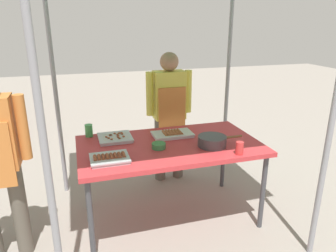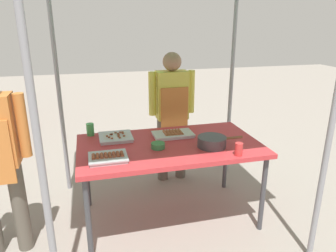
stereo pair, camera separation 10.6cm
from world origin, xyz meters
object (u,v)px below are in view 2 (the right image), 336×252
(tray_pork_links, at_px, (108,157))
(cooking_wok, at_px, (212,141))
(drink_cup_by_wok, at_px, (239,149))
(drink_cup_near_edge, at_px, (90,130))
(vendor_woman, at_px, (172,108))
(stall_table, at_px, (169,149))
(tray_grilled_sausages, at_px, (173,134))
(condiment_bowl, at_px, (158,146))
(tray_meat_skewers, at_px, (116,137))

(tray_pork_links, height_order, cooking_wok, cooking_wok)
(cooking_wok, relative_size, drink_cup_by_wok, 3.84)
(drink_cup_near_edge, xyz_separation_m, vendor_woman, (0.90, 0.36, 0.05))
(stall_table, height_order, drink_cup_near_edge, drink_cup_near_edge)
(tray_pork_links, xyz_separation_m, vendor_woman, (0.78, 0.96, 0.09))
(tray_grilled_sausages, distance_m, drink_cup_by_wok, 0.69)
(vendor_woman, bearing_deg, condiment_bowl, 67.31)
(stall_table, bearing_deg, tray_grilled_sausages, 65.42)
(drink_cup_near_edge, height_order, vendor_woman, vendor_woman)
(tray_meat_skewers, xyz_separation_m, vendor_woman, (0.68, 0.52, 0.10))
(cooking_wok, relative_size, drink_cup_near_edge, 3.48)
(tray_pork_links, distance_m, condiment_bowl, 0.45)
(stall_table, relative_size, cooking_wok, 3.92)
(cooking_wok, bearing_deg, tray_pork_links, -176.86)
(drink_cup_near_edge, bearing_deg, stall_table, -30.52)
(drink_cup_by_wok, bearing_deg, cooking_wok, 121.46)
(tray_grilled_sausages, relative_size, tray_meat_skewers, 1.26)
(cooking_wok, bearing_deg, tray_meat_skewers, 153.28)
(drink_cup_near_edge, bearing_deg, tray_meat_skewers, -34.91)
(tray_grilled_sausages, bearing_deg, vendor_woman, 75.83)
(stall_table, xyz_separation_m, tray_grilled_sausages, (0.08, 0.18, 0.07))
(stall_table, bearing_deg, tray_meat_skewers, 151.81)
(tray_meat_skewers, relative_size, vendor_woman, 0.20)
(cooking_wok, relative_size, vendor_woman, 0.28)
(condiment_bowl, bearing_deg, tray_meat_skewers, 136.02)
(tray_grilled_sausages, relative_size, cooking_wok, 0.93)
(drink_cup_near_edge, bearing_deg, cooking_wok, -28.64)
(condiment_bowl, bearing_deg, tray_grilled_sausages, 51.53)
(condiment_bowl, bearing_deg, tray_pork_links, -163.32)
(stall_table, distance_m, tray_grilled_sausages, 0.21)
(cooking_wok, relative_size, condiment_bowl, 3.42)
(drink_cup_near_edge, height_order, drink_cup_by_wok, drink_cup_near_edge)
(stall_table, xyz_separation_m, vendor_woman, (0.23, 0.76, 0.16))
(tray_grilled_sausages, height_order, condiment_bowl, condiment_bowl)
(tray_grilled_sausages, distance_m, tray_meat_skewers, 0.54)
(cooking_wok, height_order, drink_cup_by_wok, drink_cup_by_wok)
(tray_grilled_sausages, height_order, tray_meat_skewers, tray_grilled_sausages)
(tray_pork_links, bearing_deg, stall_table, 20.41)
(tray_pork_links, height_order, vendor_woman, vendor_woman)
(stall_table, bearing_deg, cooking_wok, -24.73)
(tray_pork_links, bearing_deg, condiment_bowl, 16.68)
(cooking_wok, height_order, vendor_woman, vendor_woman)
(tray_meat_skewers, bearing_deg, vendor_woman, 37.37)
(tray_grilled_sausages, xyz_separation_m, vendor_woman, (0.15, 0.58, 0.09))
(cooking_wok, bearing_deg, stall_table, 155.27)
(condiment_bowl, xyz_separation_m, drink_cup_near_edge, (-0.55, 0.47, 0.03))
(cooking_wok, xyz_separation_m, condiment_bowl, (-0.46, 0.08, -0.02))
(stall_table, relative_size, vendor_woman, 1.09)
(tray_pork_links, xyz_separation_m, cooking_wok, (0.89, 0.05, 0.03))
(condiment_bowl, bearing_deg, stall_table, 32.27)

